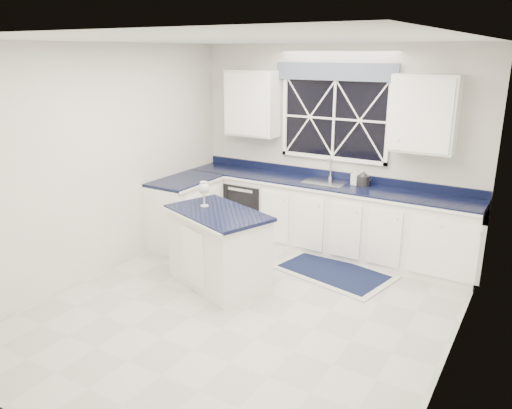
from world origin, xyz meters
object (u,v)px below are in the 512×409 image
Objects in this scene: island at (219,248)px; soap_bottle at (356,176)px; dishwasher at (253,208)px; wine_glass at (204,189)px; kettle at (363,179)px; faucet at (330,168)px.

island is 2.06m from soap_bottle.
dishwasher is at bearing -175.54° from soap_bottle.
island is at bearing -17.72° from wine_glass.
wine_glass is at bearing -79.63° from dishwasher.
island is at bearing -110.09° from kettle.
kettle is 1.23× the size of soap_bottle.
kettle is (1.07, 1.71, 0.58)m from island.
faucet reaches higher than dishwasher.
kettle is (1.59, 0.11, 0.62)m from dishwasher.
wine_glass is at bearing -116.92° from kettle.
faucet reaches higher than kettle.
island is 5.10× the size of kettle.
faucet is 1.38× the size of soap_bottle.
island is at bearing -71.88° from dishwasher.
soap_bottle is (0.97, 1.72, 0.60)m from island.
island is at bearing -107.81° from faucet.
island is 4.71× the size of wine_glass.
island is (-0.58, -1.79, -0.65)m from faucet.
soap_bottle is (1.22, 1.64, -0.04)m from wine_glass.
dishwasher is at bearing 128.28° from island.
kettle is 2.10m from wine_glass.
island reaches higher than dishwasher.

